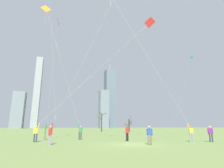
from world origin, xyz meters
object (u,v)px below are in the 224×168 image
object	(u,v)px
kite_flyer_foreground_right_orange	(74,109)
distant_kite_low_near_trees_teal	(189,68)
distant_kite_high_overhead_green	(50,10)
kite_flyer_far_back_purple	(47,122)
kite_flyer_midfield_right_red	(76,94)
bystander_strolling_midfield	(210,133)
bystander_far_off_by_trees	(150,134)
bare_tree_far_right_edge	(129,125)
kite_flyer_midfield_center_white	(180,113)
bare_tree_rightmost	(102,121)
kite_flyer_foreground_left_yellow	(68,98)
bystander_watching_nearby	(127,132)

from	to	relation	value
kite_flyer_foreground_right_orange	distant_kite_low_near_trees_teal	world-z (taller)	distant_kite_low_near_trees_teal
kite_flyer_foreground_right_orange	distant_kite_high_overhead_green	distance (m)	20.69
kite_flyer_far_back_purple	kite_flyer_midfield_right_red	xyz separation A→B (m)	(3.01, -2.05, 3.09)
kite_flyer_midfield_right_red	bystander_strolling_midfield	bearing A→B (deg)	-22.22
kite_flyer_midfield_right_red	distant_kite_high_overhead_green	world-z (taller)	distant_kite_high_overhead_green
bystander_far_off_by_trees	bare_tree_far_right_edge	size ratio (longest dim) A/B	0.35
kite_flyer_midfield_center_white	distant_kite_low_near_trees_teal	xyz separation A→B (m)	(14.79, 14.47, 11.16)
kite_flyer_midfield_right_red	bare_tree_rightmost	distance (m)	35.05
kite_flyer_foreground_right_orange	kite_flyer_foreground_left_yellow	xyz separation A→B (m)	(-1.27, -7.36, 0.16)
kite_flyer_far_back_purple	kite_flyer_midfield_center_white	distance (m)	14.95
bystander_strolling_midfield	kite_flyer_midfield_right_red	bearing A→B (deg)	157.78
kite_flyer_midfield_center_white	distant_kite_high_overhead_green	world-z (taller)	distant_kite_high_overhead_green
kite_flyer_far_back_purple	distant_kite_low_near_trees_teal	distance (m)	31.58
kite_flyer_far_back_purple	kite_flyer_foreground_right_orange	size ratio (longest dim) A/B	0.76
distant_kite_high_overhead_green	kite_flyer_midfield_right_red	bearing A→B (deg)	-66.71
kite_flyer_far_back_purple	bystander_watching_nearby	bearing A→B (deg)	-23.23
kite_flyer_midfield_right_red	bystander_watching_nearby	bearing A→B (deg)	-16.33
kite_flyer_foreground_right_orange	kite_flyer_midfield_center_white	size ratio (longest dim) A/B	1.00
distant_kite_low_near_trees_teal	bystander_watching_nearby	bearing A→B (deg)	-149.54
bystander_far_off_by_trees	bystander_watching_nearby	world-z (taller)	same
kite_flyer_midfield_center_white	kite_flyer_foreground_right_orange	bearing A→B (deg)	148.39
bystander_watching_nearby	bystander_far_off_by_trees	bearing A→B (deg)	-86.52
kite_flyer_far_back_purple	bare_tree_far_right_edge	distance (m)	35.92
bystander_watching_nearby	distant_kite_low_near_trees_teal	distance (m)	26.25
kite_flyer_far_back_purple	bystander_watching_nearby	size ratio (longest dim) A/B	7.64
kite_flyer_far_back_purple	bystander_strolling_midfield	world-z (taller)	kite_flyer_far_back_purple
kite_flyer_foreground_right_orange	bare_tree_far_right_edge	size ratio (longest dim) A/B	3.55
bystander_watching_nearby	bare_tree_far_right_edge	distance (m)	34.69
kite_flyer_midfield_center_white	bystander_far_off_by_trees	xyz separation A→B (m)	(-4.50, -1.51, -2.02)
kite_flyer_midfield_right_red	bare_tree_far_right_edge	world-z (taller)	kite_flyer_midfield_right_red
bystander_strolling_midfield	bystander_watching_nearby	bearing A→B (deg)	153.79
bystander_strolling_midfield	kite_flyer_far_back_purple	bearing A→B (deg)	155.34
bare_tree_rightmost	bystander_watching_nearby	bearing A→B (deg)	-99.69
bare_tree_rightmost	kite_flyer_midfield_right_red	bearing A→B (deg)	-109.19
kite_flyer_midfield_right_red	bystander_watching_nearby	distance (m)	7.23
distant_kite_high_overhead_green	bare_tree_far_right_edge	distance (m)	37.06
distant_kite_high_overhead_green	bare_tree_rightmost	xyz separation A→B (m)	(15.77, 23.12, -19.08)
bystander_strolling_midfield	bare_tree_far_right_edge	size ratio (longest dim) A/B	0.35
distant_kite_low_near_trees_teal	bare_tree_far_right_edge	world-z (taller)	distant_kite_low_near_trees_teal
kite_flyer_midfield_right_red	kite_flyer_foreground_left_yellow	xyz separation A→B (m)	(-1.25, -5.60, -1.37)
kite_flyer_far_back_purple	kite_flyer_midfield_center_white	xyz separation A→B (m)	(13.36, -6.66, 0.82)
bystander_far_off_by_trees	kite_flyer_foreground_right_orange	bearing A→B (deg)	126.58
bystander_strolling_midfield	bare_tree_rightmost	distance (m)	38.57
kite_flyer_midfield_right_red	bare_tree_far_right_edge	xyz separation A→B (m)	(19.32, 30.19, -3.17)
bare_tree_rightmost	bare_tree_far_right_edge	size ratio (longest dim) A/B	1.28
bystander_far_off_by_trees	distant_kite_high_overhead_green	xyz separation A→B (m)	(-10.12, 16.03, 21.27)
kite_flyer_foreground_right_orange	kite_flyer_midfield_center_white	bearing A→B (deg)	-31.61
bystander_far_off_by_trees	bare_tree_far_right_edge	distance (m)	38.74
kite_flyer_midfield_center_white	distant_kite_high_overhead_green	bearing A→B (deg)	135.19
bystander_strolling_midfield	distant_kite_low_near_trees_teal	bearing A→B (deg)	52.21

